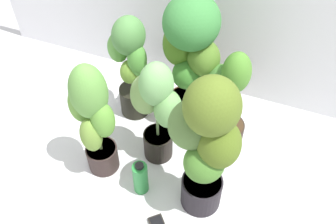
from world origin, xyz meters
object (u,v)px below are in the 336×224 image
(potted_plant_back_right, at_px, (227,99))
(potted_plant_front_left, at_px, (93,118))
(potted_plant_center, at_px, (157,107))
(nutrient_bottle, at_px, (141,178))
(potted_plant_back_left, at_px, (130,64))
(hygrometer_box, at_px, (157,223))
(potted_plant_back_center, at_px, (190,52))
(potted_plant_front_right, at_px, (206,142))

(potted_plant_back_right, bearing_deg, potted_plant_front_left, -142.14)
(potted_plant_center, xyz_separation_m, nutrient_bottle, (0.01, -0.28, -0.32))
(potted_plant_front_left, bearing_deg, potted_plant_back_left, 91.79)
(potted_plant_center, relative_size, hygrometer_box, 6.57)
(potted_plant_back_right, distance_m, hygrometer_box, 0.82)
(potted_plant_center, relative_size, potted_plant_back_center, 0.79)
(potted_plant_back_left, distance_m, potted_plant_back_right, 0.64)
(potted_plant_back_right, height_order, potted_plant_center, potted_plant_center)
(potted_plant_back_right, xyz_separation_m, potted_plant_front_left, (-0.62, -0.48, 0.09))
(hygrometer_box, relative_size, nutrient_bottle, 0.46)
(potted_plant_back_center, bearing_deg, potted_plant_back_right, -18.06)
(potted_plant_back_right, relative_size, potted_plant_front_left, 0.89)
(potted_plant_center, bearing_deg, hygrometer_box, -68.66)
(potted_plant_back_left, xyz_separation_m, nutrient_bottle, (0.30, -0.56, -0.31))
(hygrometer_box, bearing_deg, potted_plant_back_right, 34.91)
(nutrient_bottle, bearing_deg, potted_plant_front_left, 167.98)
(potted_plant_center, bearing_deg, nutrient_bottle, -88.60)
(potted_plant_back_right, xyz_separation_m, hygrometer_box, (-0.16, -0.72, -0.36))
(potted_plant_back_left, height_order, nutrient_bottle, potted_plant_back_left)
(potted_plant_front_left, distance_m, potted_plant_center, 0.35)
(potted_plant_back_center, bearing_deg, potted_plant_front_right, -64.22)
(nutrient_bottle, bearing_deg, potted_plant_back_right, 58.32)
(potted_plant_front_left, bearing_deg, nutrient_bottle, -12.02)
(potted_plant_back_right, height_order, potted_plant_front_right, potted_plant_front_right)
(potted_plant_back_right, height_order, nutrient_bottle, potted_plant_back_right)
(potted_plant_back_left, xyz_separation_m, potted_plant_back_center, (0.36, 0.07, 0.14))
(potted_plant_back_right, distance_m, nutrient_bottle, 0.69)
(potted_plant_back_left, bearing_deg, potted_plant_back_right, -1.41)
(potted_plant_back_right, xyz_separation_m, nutrient_bottle, (-0.33, -0.54, -0.26))
(potted_plant_back_left, height_order, potted_plant_back_center, potted_plant_back_center)
(potted_plant_front_left, height_order, nutrient_bottle, potted_plant_front_left)
(potted_plant_back_left, relative_size, potted_plant_back_right, 1.06)
(potted_plant_back_right, bearing_deg, potted_plant_back_center, 161.94)
(potted_plant_back_left, distance_m, potted_plant_front_right, 0.83)
(potted_plant_back_left, bearing_deg, hygrometer_box, -57.32)
(potted_plant_front_left, xyz_separation_m, potted_plant_front_right, (0.63, -0.01, 0.10))
(nutrient_bottle, bearing_deg, potted_plant_center, 91.40)
(potted_plant_front_left, relative_size, hygrometer_box, 7.19)
(potted_plant_center, bearing_deg, potted_plant_front_left, -142.18)
(potted_plant_back_right, height_order, potted_plant_back_center, potted_plant_back_center)
(potted_plant_back_right, distance_m, potted_plant_front_left, 0.79)
(potted_plant_back_left, height_order, potted_plant_center, potted_plant_back_left)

